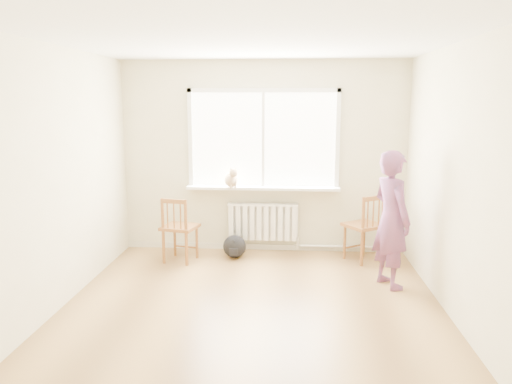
% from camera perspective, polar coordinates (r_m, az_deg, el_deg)
% --- Properties ---
extents(floor, '(4.50, 4.50, 0.00)m').
position_cam_1_polar(floor, '(5.24, -0.58, -13.74)').
color(floor, '#A57A44').
rests_on(floor, ground).
extents(ceiling, '(4.50, 4.50, 0.00)m').
position_cam_1_polar(ceiling, '(4.81, -0.65, 17.07)').
color(ceiling, white).
rests_on(ceiling, back_wall).
extents(back_wall, '(4.00, 0.01, 2.70)m').
position_cam_1_polar(back_wall, '(7.07, 0.85, 3.99)').
color(back_wall, beige).
rests_on(back_wall, ground).
extents(window, '(2.12, 0.05, 1.42)m').
position_cam_1_polar(window, '(7.01, 0.85, 6.50)').
color(window, white).
rests_on(window, back_wall).
extents(windowsill, '(2.15, 0.22, 0.04)m').
position_cam_1_polar(windowsill, '(7.02, 0.79, 0.48)').
color(windowsill, white).
rests_on(windowsill, back_wall).
extents(radiator, '(1.00, 0.12, 0.55)m').
position_cam_1_polar(radiator, '(7.14, 0.79, -3.38)').
color(radiator, white).
rests_on(radiator, back_wall).
extents(heating_pipe, '(1.40, 0.04, 0.04)m').
position_cam_1_polar(heating_pipe, '(7.30, 10.70, -6.17)').
color(heating_pipe, silver).
rests_on(heating_pipe, back_wall).
extents(baseboard, '(4.00, 0.03, 0.08)m').
position_cam_1_polar(baseboard, '(7.32, 0.82, -6.28)').
color(baseboard, beige).
rests_on(baseboard, ground).
extents(chair_left, '(0.52, 0.50, 0.88)m').
position_cam_1_polar(chair_left, '(6.75, -8.86, -4.26)').
color(chair_left, brown).
rests_on(chair_left, floor).
extents(chair_right, '(0.62, 0.61, 0.92)m').
position_cam_1_polar(chair_right, '(6.84, 12.48, -4.02)').
color(chair_right, brown).
rests_on(chair_right, floor).
extents(person, '(0.59, 0.69, 1.60)m').
position_cam_1_polar(person, '(5.94, 15.22, -3.04)').
color(person, '#BD3F3F').
rests_on(person, floor).
extents(cat, '(0.28, 0.44, 0.31)m').
position_cam_1_polar(cat, '(6.95, -2.80, 1.56)').
color(cat, beige).
rests_on(cat, windowsill).
extents(backpack, '(0.39, 0.34, 0.32)m').
position_cam_1_polar(backpack, '(6.92, -2.47, -6.24)').
color(backpack, black).
rests_on(backpack, floor).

